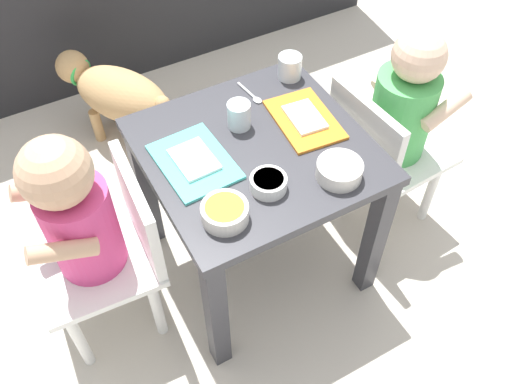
{
  "coord_description": "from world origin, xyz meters",
  "views": [
    {
      "loc": [
        -0.45,
        -0.81,
        1.39
      ],
      "look_at": [
        0.0,
        0.0,
        0.3
      ],
      "focal_mm": 38.95,
      "sensor_mm": 36.0,
      "label": 1
    }
  ],
  "objects_px": {
    "seated_child_right": "(399,115)",
    "veggie_bowl_far": "(225,212)",
    "cereal_bowl_right_side": "(268,183)",
    "dining_table": "(256,174)",
    "food_tray_left": "(194,161)",
    "food_tray_right": "(305,119)",
    "dog": "(117,93)",
    "spoon_by_left_tray": "(252,95)",
    "water_cup_left": "(290,68)",
    "water_cup_right": "(239,116)",
    "seated_child_left": "(84,221)",
    "cereal_bowl_left_side": "(339,170)"
  },
  "relations": [
    {
      "from": "seated_child_right",
      "to": "veggie_bowl_far",
      "type": "relative_size",
      "value": 6.48
    },
    {
      "from": "cereal_bowl_right_side",
      "to": "dining_table",
      "type": "bearing_deg",
      "value": 73.04
    },
    {
      "from": "food_tray_left",
      "to": "food_tray_right",
      "type": "xyz_separation_m",
      "value": [
        0.3,
        -0.0,
        -0.0
      ]
    },
    {
      "from": "dog",
      "to": "spoon_by_left_tray",
      "type": "height_order",
      "value": "spoon_by_left_tray"
    },
    {
      "from": "water_cup_left",
      "to": "veggie_bowl_far",
      "type": "xyz_separation_m",
      "value": [
        -0.36,
        -0.34,
        -0.01
      ]
    },
    {
      "from": "food_tray_left",
      "to": "water_cup_right",
      "type": "relative_size",
      "value": 3.18
    },
    {
      "from": "seated_child_right",
      "to": "water_cup_right",
      "type": "bearing_deg",
      "value": 165.61
    },
    {
      "from": "seated_child_right",
      "to": "food_tray_left",
      "type": "distance_m",
      "value": 0.57
    },
    {
      "from": "seated_child_left",
      "to": "dog",
      "type": "distance_m",
      "value": 0.74
    },
    {
      "from": "dining_table",
      "to": "seated_child_right",
      "type": "bearing_deg",
      "value": -3.18
    },
    {
      "from": "dog",
      "to": "food_tray_left",
      "type": "relative_size",
      "value": 1.99
    },
    {
      "from": "water_cup_left",
      "to": "food_tray_left",
      "type": "bearing_deg",
      "value": -154.78
    },
    {
      "from": "seated_child_right",
      "to": "water_cup_right",
      "type": "distance_m",
      "value": 0.44
    },
    {
      "from": "dog",
      "to": "water_cup_left",
      "type": "distance_m",
      "value": 0.68
    },
    {
      "from": "food_tray_left",
      "to": "food_tray_right",
      "type": "relative_size",
      "value": 1.0
    },
    {
      "from": "dog",
      "to": "water_cup_left",
      "type": "relative_size",
      "value": 6.67
    },
    {
      "from": "food_tray_right",
      "to": "seated_child_left",
      "type": "bearing_deg",
      "value": 179.97
    },
    {
      "from": "seated_child_left",
      "to": "dining_table",
      "type": "bearing_deg",
      "value": -3.12
    },
    {
      "from": "food_tray_left",
      "to": "veggie_bowl_far",
      "type": "height_order",
      "value": "veggie_bowl_far"
    },
    {
      "from": "food_tray_right",
      "to": "cereal_bowl_left_side",
      "type": "relative_size",
      "value": 2.07
    },
    {
      "from": "cereal_bowl_left_side",
      "to": "food_tray_right",
      "type": "bearing_deg",
      "value": 80.76
    },
    {
      "from": "veggie_bowl_far",
      "to": "cereal_bowl_left_side",
      "type": "bearing_deg",
      "value": -3.26
    },
    {
      "from": "seated_child_left",
      "to": "water_cup_left",
      "type": "xyz_separation_m",
      "value": [
        0.62,
        0.17,
        0.08
      ]
    },
    {
      "from": "water_cup_left",
      "to": "spoon_by_left_tray",
      "type": "distance_m",
      "value": 0.13
    },
    {
      "from": "seated_child_right",
      "to": "cereal_bowl_right_side",
      "type": "distance_m",
      "value": 0.47
    },
    {
      "from": "dog",
      "to": "cereal_bowl_right_side",
      "type": "distance_m",
      "value": 0.86
    },
    {
      "from": "food_tray_right",
      "to": "spoon_by_left_tray",
      "type": "distance_m",
      "value": 0.16
    },
    {
      "from": "dining_table",
      "to": "seated_child_left",
      "type": "bearing_deg",
      "value": 176.88
    },
    {
      "from": "dining_table",
      "to": "water_cup_right",
      "type": "xyz_separation_m",
      "value": [
        -0.0,
        0.08,
        0.12
      ]
    },
    {
      "from": "seated_child_right",
      "to": "cereal_bowl_left_side",
      "type": "xyz_separation_m",
      "value": [
        -0.3,
        -0.15,
        0.08
      ]
    },
    {
      "from": "dining_table",
      "to": "spoon_by_left_tray",
      "type": "bearing_deg",
      "value": 64.56
    },
    {
      "from": "dining_table",
      "to": "seated_child_right",
      "type": "relative_size",
      "value": 0.79
    },
    {
      "from": "dining_table",
      "to": "veggie_bowl_far",
      "type": "relative_size",
      "value": 5.14
    },
    {
      "from": "seated_child_left",
      "to": "cereal_bowl_left_side",
      "type": "xyz_separation_m",
      "value": [
        0.54,
        -0.19,
        0.07
      ]
    },
    {
      "from": "seated_child_right",
      "to": "cereal_bowl_left_side",
      "type": "relative_size",
      "value": 6.3
    },
    {
      "from": "veggie_bowl_far",
      "to": "cereal_bowl_right_side",
      "type": "bearing_deg",
      "value": 13.8
    },
    {
      "from": "food_tray_right",
      "to": "spoon_by_left_tray",
      "type": "relative_size",
      "value": 2.14
    },
    {
      "from": "spoon_by_left_tray",
      "to": "cereal_bowl_left_side",
      "type": "bearing_deg",
      "value": -83.77
    },
    {
      "from": "dog",
      "to": "water_cup_right",
      "type": "bearing_deg",
      "value": -75.58
    },
    {
      "from": "food_tray_right",
      "to": "water_cup_left",
      "type": "height_order",
      "value": "water_cup_left"
    },
    {
      "from": "water_cup_right",
      "to": "cereal_bowl_left_side",
      "type": "height_order",
      "value": "water_cup_right"
    },
    {
      "from": "cereal_bowl_right_side",
      "to": "spoon_by_left_tray",
      "type": "height_order",
      "value": "cereal_bowl_right_side"
    },
    {
      "from": "dining_table",
      "to": "cereal_bowl_right_side",
      "type": "distance_m",
      "value": 0.17
    },
    {
      "from": "dog",
      "to": "spoon_by_left_tray",
      "type": "xyz_separation_m",
      "value": [
        0.23,
        -0.51,
        0.27
      ]
    },
    {
      "from": "dog",
      "to": "veggie_bowl_far",
      "type": "relative_size",
      "value": 4.23
    },
    {
      "from": "dining_table",
      "to": "cereal_bowl_right_side",
      "type": "relative_size",
      "value": 6.32
    },
    {
      "from": "food_tray_left",
      "to": "dog",
      "type": "bearing_deg",
      "value": 90.51
    },
    {
      "from": "cereal_bowl_left_side",
      "to": "spoon_by_left_tray",
      "type": "distance_m",
      "value": 0.34
    },
    {
      "from": "water_cup_left",
      "to": "seated_child_left",
      "type": "bearing_deg",
      "value": -165.1
    },
    {
      "from": "dining_table",
      "to": "food_tray_left",
      "type": "bearing_deg",
      "value": 171.33
    }
  ]
}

